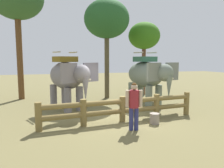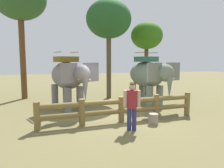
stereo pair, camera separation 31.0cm
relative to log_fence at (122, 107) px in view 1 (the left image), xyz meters
name	(u,v)px [view 1 (the left image)]	position (x,y,z in m)	size (l,w,h in m)	color
ground_plane	(120,120)	(0.00, 0.26, -0.60)	(60.00, 60.00, 0.00)	brown
log_fence	(122,107)	(0.00, 0.00, 0.00)	(6.72, 0.69, 1.05)	brown
elephant_near_left	(68,77)	(-1.91, 2.90, 1.05)	(2.55, 3.51, 2.95)	slate
elephant_center	(147,76)	(2.33, 2.48, 1.06)	(2.13, 3.52, 2.96)	slate
tourist_woman_in_black	(134,103)	(0.04, -1.09, 0.40)	(0.60, 0.41, 1.73)	navy
tree_far_left	(107,20)	(0.85, 5.37, 4.45)	(2.89, 2.89, 6.34)	brown
tree_back_center	(144,37)	(3.77, 5.95, 3.54)	(2.23, 2.23, 5.17)	brown
feed_bucket	(155,119)	(1.13, -0.63, -0.39)	(0.38, 0.38, 0.42)	gray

